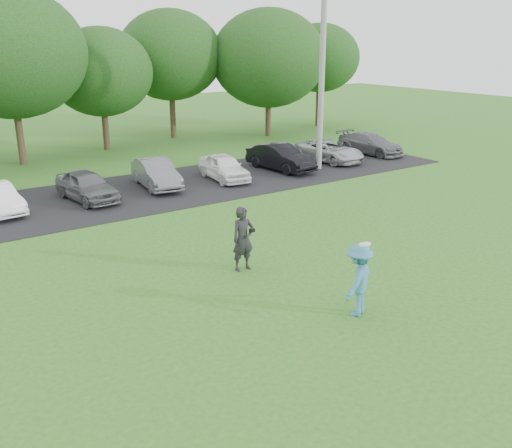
% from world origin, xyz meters
% --- Properties ---
extents(ground, '(100.00, 100.00, 0.00)m').
position_xyz_m(ground, '(0.00, 0.00, 0.00)').
color(ground, '#24661D').
rests_on(ground, ground).
extents(parking_lot, '(32.00, 6.50, 0.03)m').
position_xyz_m(parking_lot, '(0.00, 13.00, 0.01)').
color(parking_lot, black).
rests_on(parking_lot, ground).
extents(utility_pole, '(0.28, 0.28, 10.09)m').
position_xyz_m(utility_pole, '(9.77, 12.15, 5.04)').
color(utility_pole, gray).
rests_on(utility_pole, ground).
extents(frisbee_player, '(1.30, 1.07, 1.92)m').
position_xyz_m(frisbee_player, '(0.33, -0.20, 0.88)').
color(frisbee_player, teal).
rests_on(frisbee_player, ground).
extents(camera_bystander, '(0.68, 0.46, 1.83)m').
position_xyz_m(camera_bystander, '(-0.38, 3.58, 0.91)').
color(camera_bystander, black).
rests_on(camera_bystander, ground).
extents(parked_cars, '(30.76, 4.74, 1.25)m').
position_xyz_m(parked_cars, '(0.23, 13.08, 0.60)').
color(parked_cars, slate).
rests_on(parked_cars, parking_lot).
extents(tree_row, '(42.39, 9.85, 8.64)m').
position_xyz_m(tree_row, '(1.51, 22.76, 4.91)').
color(tree_row, '#38281C').
rests_on(tree_row, ground).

